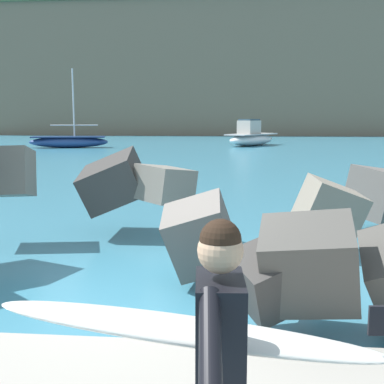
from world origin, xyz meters
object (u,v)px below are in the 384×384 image
object	(u,v)px
boat_near_left	(251,137)
boat_near_right	(69,141)
station_building_central	(189,9)
station_building_west	(205,13)
surfer_with_board	(212,363)

from	to	relation	value
boat_near_left	boat_near_right	distance (m)	15.22
boat_near_right	station_building_central	distance (m)	55.83
station_building_west	boat_near_left	bearing A→B (deg)	-81.43
surfer_with_board	boat_near_right	size ratio (longest dim) A/B	0.33
surfer_with_board	station_building_central	size ratio (longest dim) A/B	0.37
surfer_with_board	boat_near_right	distance (m)	39.14
boat_near_right	boat_near_left	bearing A→B (deg)	15.95
surfer_with_board	boat_near_right	xyz separation A→B (m)	(-13.36, 36.78, -0.77)
station_building_west	station_building_central	bearing A→B (deg)	-169.08
boat_near_left	station_building_west	bearing A→B (deg)	98.57
boat_near_left	station_building_central	size ratio (longest dim) A/B	1.10
boat_near_right	station_building_west	xyz separation A→B (m)	(7.39, 52.21, 19.99)
surfer_with_board	station_building_west	distance (m)	91.24
surfer_with_board	boat_near_left	xyz separation A→B (m)	(1.27, 40.96, -0.55)
surfer_with_board	station_building_central	xyz separation A→B (m)	(-8.70, 88.46, 19.84)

